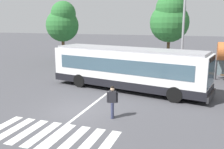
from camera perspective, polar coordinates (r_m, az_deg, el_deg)
name	(u,v)px	position (r m, az deg, el deg)	size (l,w,h in m)	color
ground_plane	(79,111)	(14.38, -7.44, -8.19)	(160.00, 160.00, 0.00)	#47474C
city_transit_bus	(127,68)	(18.24, 3.51, 1.39)	(12.02, 4.86, 3.06)	black
pedestrian_crossing_street	(112,100)	(12.96, 0.08, -5.83)	(0.56, 0.36, 1.72)	#333856
parked_car_teal	(104,59)	(28.38, -1.93, 3.52)	(2.02, 4.57, 1.35)	black
parked_car_silver	(127,60)	(27.66, 3.44, 3.29)	(1.91, 4.52, 1.35)	black
parked_car_white	(152,62)	(26.79, 8.99, 2.88)	(2.00, 4.56, 1.35)	black
twin_arm_street_lamp	(184,16)	(23.09, 16.05, 12.71)	(4.75, 0.32, 8.73)	#939399
background_tree_left	(63,22)	(30.74, -11.14, 11.62)	(3.85, 3.85, 7.27)	brown
background_tree_right	(170,19)	(30.45, 12.98, 12.27)	(4.53, 4.53, 8.08)	brown
crosswalk_painted_stripes	(50,135)	(11.75, -13.92, -13.20)	(5.85, 2.68, 0.01)	silver
lane_center_line	(97,101)	(15.99, -3.39, -6.00)	(0.16, 24.00, 0.01)	silver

